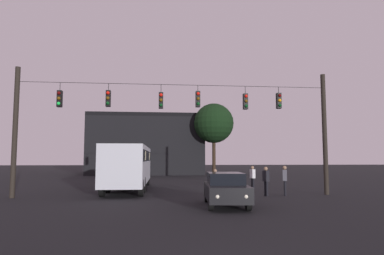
# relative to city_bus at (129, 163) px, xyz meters

# --- Properties ---
(ground_plane) EXTENTS (168.00, 168.00, 0.00)m
(ground_plane) POSITION_rel_city_bus_xyz_m (3.09, 6.00, -1.87)
(ground_plane) COLOR black
(ground_plane) RESTS_ON ground
(overhead_signal_span) EXTENTS (18.50, 0.44, 7.41)m
(overhead_signal_span) POSITION_rel_city_bus_xyz_m (3.09, -4.36, 2.53)
(overhead_signal_span) COLOR black
(overhead_signal_span) RESTS_ON ground
(city_bus) EXTENTS (2.68, 11.03, 3.00)m
(city_bus) POSITION_rel_city_bus_xyz_m (0.00, 0.00, 0.00)
(city_bus) COLOR #B7BCC6
(city_bus) RESTS_ON ground
(car_near_right) EXTENTS (2.14, 4.45, 1.52)m
(car_near_right) POSITION_rel_city_bus_xyz_m (5.15, -8.57, -1.07)
(car_near_right) COLOR black
(car_near_right) RESTS_ON ground
(pedestrian_crossing_left) EXTENTS (0.33, 0.41, 1.66)m
(pedestrian_crossing_left) POSITION_rel_city_bus_xyz_m (8.53, -1.10, -0.93)
(pedestrian_crossing_left) COLOR black
(pedestrian_crossing_left) RESTS_ON ground
(pedestrian_crossing_center) EXTENTS (0.28, 0.38, 1.53)m
(pedestrian_crossing_center) POSITION_rel_city_bus_xyz_m (5.53, -3.38, -1.01)
(pedestrian_crossing_center) COLOR black
(pedestrian_crossing_center) RESTS_ON ground
(pedestrian_crossing_right) EXTENTS (0.35, 0.42, 1.75)m
(pedestrian_crossing_right) POSITION_rel_city_bus_xyz_m (9.47, -4.69, -0.87)
(pedestrian_crossing_right) COLOR black
(pedestrian_crossing_right) RESTS_ON ground
(pedestrian_near_bus) EXTENTS (0.35, 0.42, 1.70)m
(pedestrian_near_bus) POSITION_rel_city_bus_xyz_m (8.32, -4.70, -0.90)
(pedestrian_near_bus) COLOR black
(pedestrian_near_bus) RESTS_ON ground
(corner_building) EXTENTS (15.43, 11.00, 8.17)m
(corner_building) POSITION_rel_city_bus_xyz_m (0.36, 25.25, 2.22)
(corner_building) COLOR black
(corner_building) RESTS_ON ground
(tree_left_silhouette) EXTENTS (5.11, 5.11, 9.26)m
(tree_left_silhouette) POSITION_rel_city_bus_xyz_m (9.06, 18.80, 4.81)
(tree_left_silhouette) COLOR #2D2116
(tree_left_silhouette) RESTS_ON ground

